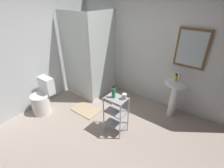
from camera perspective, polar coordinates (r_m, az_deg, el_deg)
The scene contains 12 objects.
ground_plane at distance 3.09m, azimuth -5.82°, elevation -19.42°, with size 4.20×4.20×0.02m, color #A19386.
wall_back at distance 3.75m, azimuth 12.95°, elevation 12.23°, with size 4.20×0.14×2.50m.
wall_left at distance 3.75m, azimuth -28.67°, elevation 9.40°, with size 0.10×4.20×2.50m, color silver.
shower_stall at distance 4.16m, azimuth -7.27°, elevation 2.75°, with size 0.92×0.92×2.00m.
pedestal_sink at distance 3.49m, azimuth 21.09°, elevation -2.49°, with size 0.46×0.37×0.81m.
sink_faucet at distance 3.47m, azimuth 22.51°, elevation 2.31°, with size 0.03×0.03×0.10m, color silver.
toilet at distance 3.82m, azimuth -23.07°, elevation -4.77°, with size 0.37×0.49×0.76m.
storage_cart at distance 2.97m, azimuth 1.38°, elevation -9.74°, with size 0.38×0.28×0.74m.
hand_soap_bottle at distance 3.37m, azimuth 21.33°, elevation 2.05°, with size 0.06×0.06×0.15m.
body_wash_bottle_green at distance 2.75m, azimuth 0.54°, elevation -2.94°, with size 0.07×0.07×0.22m.
rinse_cup at distance 2.74m, azimuth 4.28°, elevation -4.34°, with size 0.08×0.08×0.10m, color silver.
bath_mat at distance 3.76m, azimuth -9.05°, elevation -8.82°, with size 0.60×0.40×0.02m, color tan.
Camera 1 is at (1.45, -1.45, 2.30)m, focal length 26.29 mm.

